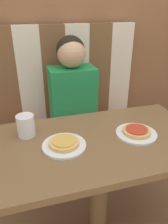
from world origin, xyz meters
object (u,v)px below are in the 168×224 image
(plate_right, at_px, (136,134))
(pizza_left, at_px, (64,143))
(drinking_cup, at_px, (26,126))
(plate_left, at_px, (64,145))
(pizza_right, at_px, (137,131))
(person, at_px, (72,86))

(plate_right, distance_m, pizza_left, 0.38)
(drinking_cup, bearing_deg, plate_right, -15.57)
(plate_left, bearing_deg, pizza_right, 0.00)
(person, height_order, pizza_right, person)
(plate_left, height_order, plate_right, same)
(plate_right, xyz_separation_m, pizza_right, (0.00, 0.00, 0.02))
(person, xyz_separation_m, plate_left, (-0.19, -0.62, -0.07))
(drinking_cup, bearing_deg, person, 53.33)
(plate_left, relative_size, drinking_cup, 1.85)
(pizza_right, bearing_deg, person, 106.85)
(plate_left, xyz_separation_m, plate_right, (0.38, 0.00, 0.00))
(person, bearing_deg, drinking_cup, -126.67)
(plate_right, xyz_separation_m, drinking_cup, (-0.54, 0.15, 0.05))
(pizza_left, height_order, pizza_right, same)
(pizza_right, bearing_deg, plate_left, -180.00)
(person, xyz_separation_m, drinking_cup, (-0.35, -0.47, -0.02))
(plate_right, bearing_deg, person, 106.85)
(pizza_left, xyz_separation_m, pizza_right, (0.38, 0.00, 0.00))
(person, relative_size, plate_right, 3.33)
(plate_right, bearing_deg, plate_left, 180.00)
(plate_right, xyz_separation_m, pizza_left, (-0.38, 0.00, 0.02))
(person, distance_m, plate_right, 0.66)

